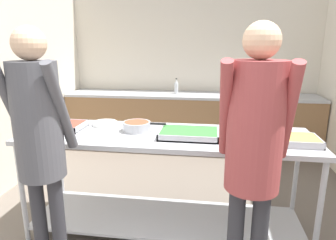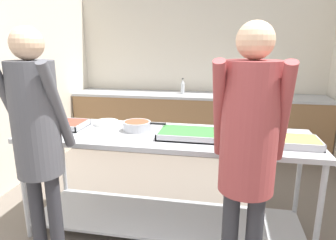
{
  "view_description": "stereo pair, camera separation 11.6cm",
  "coord_description": "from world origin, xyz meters",
  "px_view_note": "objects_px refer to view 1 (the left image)",
  "views": [
    {
      "loc": [
        0.32,
        -1.12,
        1.7
      ],
      "look_at": [
        -0.05,
        1.42,
        1.04
      ],
      "focal_mm": 32.0,
      "sensor_mm": 36.0,
      "label": 1
    },
    {
      "loc": [
        0.43,
        -1.1,
        1.7
      ],
      "look_at": [
        -0.05,
        1.42,
        1.04
      ],
      "focal_mm": 32.0,
      "sensor_mm": 36.0,
      "label": 2
    }
  ],
  "objects_px": {
    "sauce_pan": "(137,126)",
    "serving_tray_roast": "(189,134)",
    "water_bottle": "(176,87)",
    "plate_stack": "(105,123)",
    "serving_tray_greens": "(60,126)",
    "serving_tray_vegetables": "(289,140)",
    "guest_serving_right": "(39,132)",
    "broccoli_bowl": "(238,134)",
    "guest_serving_left": "(254,141)"
  },
  "relations": [
    {
      "from": "serving_tray_vegetables",
      "to": "plate_stack",
      "type": "bearing_deg",
      "value": 169.61
    },
    {
      "from": "serving_tray_greens",
      "to": "serving_tray_roast",
      "type": "height_order",
      "value": "same"
    },
    {
      "from": "serving_tray_vegetables",
      "to": "guest_serving_left",
      "type": "bearing_deg",
      "value": -120.42
    },
    {
      "from": "plate_stack",
      "to": "guest_serving_right",
      "type": "relative_size",
      "value": 0.13
    },
    {
      "from": "broccoli_bowl",
      "to": "guest_serving_right",
      "type": "distance_m",
      "value": 1.5
    },
    {
      "from": "guest_serving_right",
      "to": "broccoli_bowl",
      "type": "bearing_deg",
      "value": 26.77
    },
    {
      "from": "broccoli_bowl",
      "to": "water_bottle",
      "type": "relative_size",
      "value": 1.01
    },
    {
      "from": "serving_tray_vegetables",
      "to": "sauce_pan",
      "type": "bearing_deg",
      "value": 172.81
    },
    {
      "from": "serving_tray_greens",
      "to": "plate_stack",
      "type": "height_order",
      "value": "serving_tray_greens"
    },
    {
      "from": "sauce_pan",
      "to": "serving_tray_roast",
      "type": "height_order",
      "value": "sauce_pan"
    },
    {
      "from": "plate_stack",
      "to": "broccoli_bowl",
      "type": "relative_size",
      "value": 0.92
    },
    {
      "from": "broccoli_bowl",
      "to": "guest_serving_left",
      "type": "relative_size",
      "value": 0.14
    },
    {
      "from": "guest_serving_left",
      "to": "guest_serving_right",
      "type": "height_order",
      "value": "guest_serving_left"
    },
    {
      "from": "broccoli_bowl",
      "to": "serving_tray_greens",
      "type": "bearing_deg",
      "value": 177.55
    },
    {
      "from": "plate_stack",
      "to": "guest_serving_right",
      "type": "distance_m",
      "value": 0.93
    },
    {
      "from": "plate_stack",
      "to": "broccoli_bowl",
      "type": "xyz_separation_m",
      "value": [
        1.22,
        -0.24,
        0.02
      ]
    },
    {
      "from": "plate_stack",
      "to": "sauce_pan",
      "type": "height_order",
      "value": "sauce_pan"
    },
    {
      "from": "serving_tray_roast",
      "to": "broccoli_bowl",
      "type": "height_order",
      "value": "broccoli_bowl"
    },
    {
      "from": "guest_serving_right",
      "to": "water_bottle",
      "type": "xyz_separation_m",
      "value": [
        0.55,
        3.04,
        -0.12
      ]
    },
    {
      "from": "broccoli_bowl",
      "to": "serving_tray_vegetables",
      "type": "distance_m",
      "value": 0.39
    },
    {
      "from": "sauce_pan",
      "to": "serving_tray_roast",
      "type": "relative_size",
      "value": 0.79
    },
    {
      "from": "guest_serving_left",
      "to": "serving_tray_roast",
      "type": "bearing_deg",
      "value": 123.41
    },
    {
      "from": "sauce_pan",
      "to": "guest_serving_left",
      "type": "height_order",
      "value": "guest_serving_left"
    },
    {
      "from": "sauce_pan",
      "to": "water_bottle",
      "type": "bearing_deg",
      "value": 87.76
    },
    {
      "from": "serving_tray_greens",
      "to": "serving_tray_roast",
      "type": "relative_size",
      "value": 0.9
    },
    {
      "from": "sauce_pan",
      "to": "guest_serving_left",
      "type": "xyz_separation_m",
      "value": [
        0.91,
        -0.77,
        0.16
      ]
    },
    {
      "from": "plate_stack",
      "to": "guest_serving_left",
      "type": "xyz_separation_m",
      "value": [
        1.25,
        -0.9,
        0.18
      ]
    },
    {
      "from": "serving_tray_greens",
      "to": "serving_tray_vegetables",
      "type": "height_order",
      "value": "same"
    },
    {
      "from": "sauce_pan",
      "to": "broccoli_bowl",
      "type": "relative_size",
      "value": 1.55
    },
    {
      "from": "plate_stack",
      "to": "serving_tray_vegetables",
      "type": "bearing_deg",
      "value": -10.39
    },
    {
      "from": "sauce_pan",
      "to": "broccoli_bowl",
      "type": "bearing_deg",
      "value": -6.55
    },
    {
      "from": "serving_tray_greens",
      "to": "plate_stack",
      "type": "relative_size",
      "value": 1.89
    },
    {
      "from": "plate_stack",
      "to": "guest_serving_left",
      "type": "height_order",
      "value": "guest_serving_left"
    },
    {
      "from": "sauce_pan",
      "to": "serving_tray_vegetables",
      "type": "height_order",
      "value": "sauce_pan"
    },
    {
      "from": "serving_tray_greens",
      "to": "water_bottle",
      "type": "height_order",
      "value": "water_bottle"
    },
    {
      "from": "guest_serving_left",
      "to": "guest_serving_right",
      "type": "bearing_deg",
      "value": -179.67
    },
    {
      "from": "serving_tray_greens",
      "to": "serving_tray_vegetables",
      "type": "distance_m",
      "value": 1.98
    },
    {
      "from": "plate_stack",
      "to": "serving_tray_greens",
      "type": "bearing_deg",
      "value": -155.54
    },
    {
      "from": "serving_tray_roast",
      "to": "water_bottle",
      "type": "height_order",
      "value": "water_bottle"
    },
    {
      "from": "serving_tray_greens",
      "to": "sauce_pan",
      "type": "bearing_deg",
      "value": 2.59
    },
    {
      "from": "serving_tray_greens",
      "to": "sauce_pan",
      "type": "xyz_separation_m",
      "value": [
        0.72,
        0.03,
        0.02
      ]
    },
    {
      "from": "serving_tray_roast",
      "to": "guest_serving_right",
      "type": "bearing_deg",
      "value": -144.44
    },
    {
      "from": "sauce_pan",
      "to": "serving_tray_roast",
      "type": "distance_m",
      "value": 0.49
    },
    {
      "from": "plate_stack",
      "to": "sauce_pan",
      "type": "distance_m",
      "value": 0.37
    },
    {
      "from": "serving_tray_vegetables",
      "to": "serving_tray_roast",
      "type": "bearing_deg",
      "value": 176.32
    },
    {
      "from": "serving_tray_greens",
      "to": "broccoli_bowl",
      "type": "xyz_separation_m",
      "value": [
        1.59,
        -0.07,
        0.02
      ]
    },
    {
      "from": "broccoli_bowl",
      "to": "serving_tray_vegetables",
      "type": "xyz_separation_m",
      "value": [
        0.39,
        -0.06,
        -0.02
      ]
    },
    {
      "from": "serving_tray_roast",
      "to": "serving_tray_vegetables",
      "type": "bearing_deg",
      "value": -3.68
    },
    {
      "from": "broccoli_bowl",
      "to": "serving_tray_roast",
      "type": "bearing_deg",
      "value": -178.88
    },
    {
      "from": "serving_tray_roast",
      "to": "serving_tray_vegetables",
      "type": "relative_size",
      "value": 1.09
    }
  ]
}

